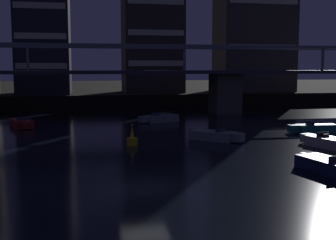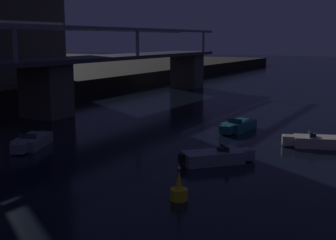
% 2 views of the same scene
% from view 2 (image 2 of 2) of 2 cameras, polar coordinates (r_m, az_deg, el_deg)
% --- Properties ---
extents(speedboat_near_center, '(2.92, 5.15, 1.16)m').
position_cam_2_polar(speedboat_near_center, '(36.47, 18.14, -2.57)').
color(speedboat_near_center, beige).
rests_on(speedboat_near_center, ground).
extents(speedboat_near_right, '(5.05, 3.17, 1.16)m').
position_cam_2_polar(speedboat_near_right, '(36.08, -16.63, -2.62)').
color(speedboat_near_right, gray).
rests_on(speedboat_near_right, ground).
extents(speedboat_mid_center, '(4.42, 4.35, 1.16)m').
position_cam_2_polar(speedboat_mid_center, '(30.41, 5.94, -4.59)').
color(speedboat_mid_center, gray).
rests_on(speedboat_mid_center, ground).
extents(speedboat_far_left, '(5.23, 2.16, 1.16)m').
position_cam_2_polar(speedboat_far_left, '(41.25, 8.65, -0.74)').
color(speedboat_far_left, '#196066').
rests_on(speedboat_far_left, ground).
extents(channel_buoy, '(0.90, 0.90, 1.76)m').
position_cam_2_polar(channel_buoy, '(23.49, 1.38, -8.84)').
color(channel_buoy, yellow).
rests_on(channel_buoy, ground).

